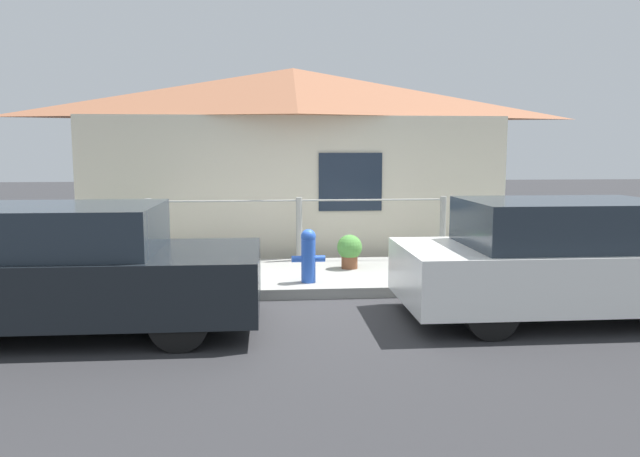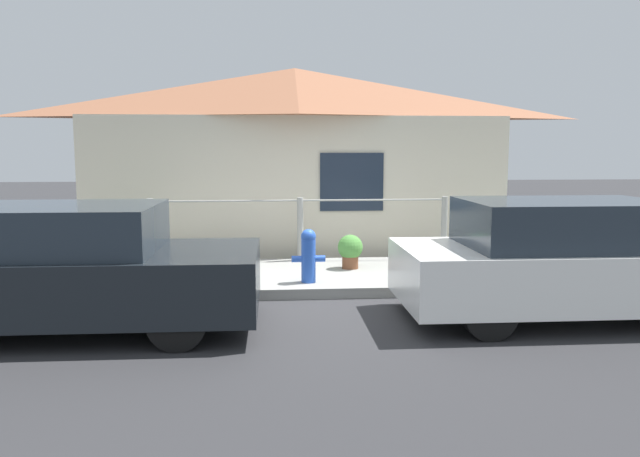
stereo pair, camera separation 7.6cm
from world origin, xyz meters
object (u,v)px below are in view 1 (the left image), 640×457
at_px(car_left, 65,269).
at_px(potted_plant_corner, 507,247).
at_px(potted_plant_by_fence, 112,244).
at_px(potted_plant_near_hydrant, 350,250).
at_px(fire_hydrant, 308,255).
at_px(car_right, 571,260).

distance_m(car_left, potted_plant_corner, 6.36).
relative_size(potted_plant_by_fence, potted_plant_corner, 1.24).
relative_size(car_left, potted_plant_corner, 7.16).
bearing_deg(potted_plant_by_fence, potted_plant_near_hydrant, -3.81).
height_order(fire_hydrant, potted_plant_corner, fire_hydrant).
height_order(potted_plant_by_fence, potted_plant_corner, potted_plant_by_fence).
xyz_separation_m(car_right, fire_hydrant, (-2.93, 1.57, -0.15)).
height_order(car_right, potted_plant_by_fence, car_right).
relative_size(car_right, potted_plant_by_fence, 5.70).
bearing_deg(potted_plant_corner, car_left, -157.75).
distance_m(car_left, potted_plant_by_fence, 2.74).
xyz_separation_m(car_right, potted_plant_near_hydrant, (-2.22, 2.50, -0.25)).
xyz_separation_m(potted_plant_near_hydrant, potted_plant_corner, (2.45, -0.09, 0.01)).
height_order(car_left, car_right, car_right).
xyz_separation_m(car_left, potted_plant_near_hydrant, (3.43, 2.50, -0.25)).
xyz_separation_m(car_left, fire_hydrant, (2.73, 1.57, -0.16)).
relative_size(car_right, fire_hydrant, 5.51).
relative_size(car_left, potted_plant_near_hydrant, 7.87).
distance_m(car_right, potted_plant_near_hydrant, 3.35).
bearing_deg(fire_hydrant, potted_plant_near_hydrant, 52.96).
xyz_separation_m(car_left, car_right, (5.66, -0.00, -0.00)).
bearing_deg(car_left, potted_plant_near_hydrant, 36.72).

